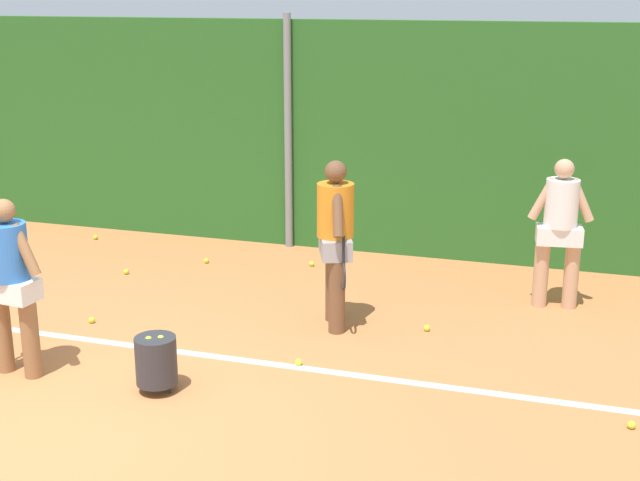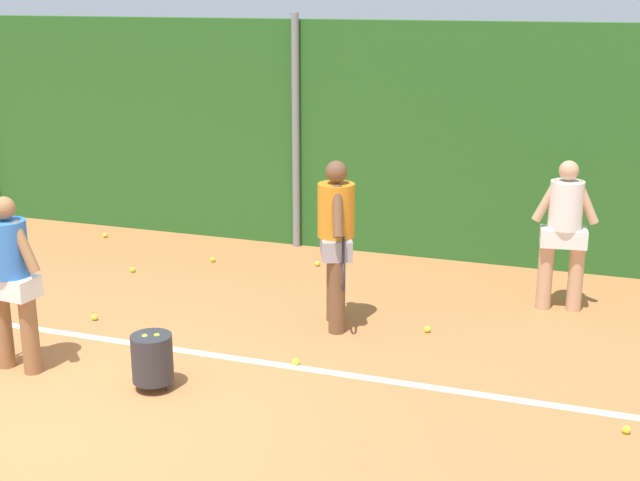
{
  "view_description": "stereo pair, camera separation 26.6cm",
  "coord_description": "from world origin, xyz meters",
  "px_view_note": "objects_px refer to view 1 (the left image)",
  "views": [
    {
      "loc": [
        3.77,
        -5.32,
        3.35
      ],
      "look_at": [
        1.32,
        2.49,
        0.98
      ],
      "focal_mm": 48.64,
      "sensor_mm": 36.0,
      "label": 1
    },
    {
      "loc": [
        4.02,
        -5.23,
        3.35
      ],
      "look_at": [
        1.32,
        2.49,
        0.98
      ],
      "focal_mm": 48.64,
      "sensor_mm": 36.0,
      "label": 2
    }
  ],
  "objects_px": {
    "tennis_ball_1": "(206,261)",
    "tennis_ball_2": "(631,425)",
    "player_midcourt": "(335,235)",
    "tennis_ball_0": "(126,272)",
    "player_foreground_near": "(10,278)",
    "ball_hopper": "(156,360)",
    "tennis_ball_7": "(95,237)",
    "tennis_ball_8": "(427,328)",
    "tennis_ball_5": "(92,320)",
    "player_backcourt_far": "(560,225)",
    "tennis_ball_11": "(312,264)",
    "tennis_ball_4": "(298,362)"
  },
  "relations": [
    {
      "from": "tennis_ball_1",
      "to": "tennis_ball_2",
      "type": "bearing_deg",
      "value": -30.4
    },
    {
      "from": "player_midcourt",
      "to": "tennis_ball_0",
      "type": "bearing_deg",
      "value": -128.64
    },
    {
      "from": "player_foreground_near",
      "to": "ball_hopper",
      "type": "height_order",
      "value": "player_foreground_near"
    },
    {
      "from": "player_midcourt",
      "to": "tennis_ball_7",
      "type": "xyz_separation_m",
      "value": [
        -4.11,
        2.09,
        -0.94
      ]
    },
    {
      "from": "player_midcourt",
      "to": "tennis_ball_2",
      "type": "bearing_deg",
      "value": 41.73
    },
    {
      "from": "ball_hopper",
      "to": "tennis_ball_8",
      "type": "height_order",
      "value": "ball_hopper"
    },
    {
      "from": "player_foreground_near",
      "to": "tennis_ball_8",
      "type": "relative_size",
      "value": 24.66
    },
    {
      "from": "player_foreground_near",
      "to": "tennis_ball_0",
      "type": "xyz_separation_m",
      "value": [
        -0.51,
        2.82,
        -0.88
      ]
    },
    {
      "from": "tennis_ball_5",
      "to": "tennis_ball_7",
      "type": "xyz_separation_m",
      "value": [
        -1.66,
        2.78,
        0.0
      ]
    },
    {
      "from": "player_foreground_near",
      "to": "player_backcourt_far",
      "type": "bearing_deg",
      "value": -138.41
    },
    {
      "from": "ball_hopper",
      "to": "tennis_ball_7",
      "type": "relative_size",
      "value": 7.78
    },
    {
      "from": "player_backcourt_far",
      "to": "tennis_ball_2",
      "type": "bearing_deg",
      "value": -82.27
    },
    {
      "from": "player_midcourt",
      "to": "player_backcourt_far",
      "type": "height_order",
      "value": "player_midcourt"
    },
    {
      "from": "tennis_ball_7",
      "to": "ball_hopper",
      "type": "bearing_deg",
      "value": -52.61
    },
    {
      "from": "player_backcourt_far",
      "to": "tennis_ball_2",
      "type": "distance_m",
      "value": 2.9
    },
    {
      "from": "player_midcourt",
      "to": "tennis_ball_11",
      "type": "xyz_separation_m",
      "value": [
        -0.85,
        1.84,
        -0.94
      ]
    },
    {
      "from": "tennis_ball_4",
      "to": "tennis_ball_0",
      "type": "bearing_deg",
      "value": 146.49
    },
    {
      "from": "tennis_ball_1",
      "to": "player_foreground_near",
      "type": "bearing_deg",
      "value": -93.86
    },
    {
      "from": "player_backcourt_far",
      "to": "tennis_ball_1",
      "type": "height_order",
      "value": "player_backcourt_far"
    },
    {
      "from": "player_backcourt_far",
      "to": "tennis_ball_11",
      "type": "xyz_separation_m",
      "value": [
        -2.99,
        0.57,
        -0.89
      ]
    },
    {
      "from": "tennis_ball_0",
      "to": "player_midcourt",
      "type": "bearing_deg",
      "value": -16.35
    },
    {
      "from": "tennis_ball_4",
      "to": "tennis_ball_8",
      "type": "xyz_separation_m",
      "value": [
        0.98,
        1.19,
        0.0
      ]
    },
    {
      "from": "player_backcourt_far",
      "to": "tennis_ball_0",
      "type": "distance_m",
      "value": 5.15
    },
    {
      "from": "tennis_ball_8",
      "to": "tennis_ball_2",
      "type": "bearing_deg",
      "value": -38.52
    },
    {
      "from": "player_backcourt_far",
      "to": "tennis_ball_1",
      "type": "relative_size",
      "value": 24.93
    },
    {
      "from": "tennis_ball_1",
      "to": "tennis_ball_11",
      "type": "bearing_deg",
      "value": 12.01
    },
    {
      "from": "tennis_ball_2",
      "to": "tennis_ball_5",
      "type": "height_order",
      "value": "same"
    },
    {
      "from": "player_backcourt_far",
      "to": "tennis_ball_5",
      "type": "relative_size",
      "value": 24.93
    },
    {
      "from": "tennis_ball_1",
      "to": "tennis_ball_5",
      "type": "height_order",
      "value": "same"
    },
    {
      "from": "tennis_ball_4",
      "to": "tennis_ball_7",
      "type": "distance_m",
      "value": 5.14
    },
    {
      "from": "ball_hopper",
      "to": "tennis_ball_5",
      "type": "xyz_separation_m",
      "value": [
        -1.41,
        1.23,
        -0.26
      ]
    },
    {
      "from": "tennis_ball_0",
      "to": "tennis_ball_7",
      "type": "bearing_deg",
      "value": 133.76
    },
    {
      "from": "player_midcourt",
      "to": "tennis_ball_1",
      "type": "xyz_separation_m",
      "value": [
        -2.17,
        1.56,
        -0.94
      ]
    },
    {
      "from": "player_foreground_near",
      "to": "tennis_ball_2",
      "type": "height_order",
      "value": "player_foreground_near"
    },
    {
      "from": "player_backcourt_far",
      "to": "tennis_ball_4",
      "type": "bearing_deg",
      "value": -140.88
    },
    {
      "from": "tennis_ball_5",
      "to": "player_foreground_near",
      "type": "bearing_deg",
      "value": -88.18
    },
    {
      "from": "tennis_ball_5",
      "to": "tennis_ball_4",
      "type": "bearing_deg",
      "value": -8.49
    },
    {
      "from": "tennis_ball_7",
      "to": "tennis_ball_11",
      "type": "xyz_separation_m",
      "value": [
        3.25,
        -0.25,
        0.0
      ]
    },
    {
      "from": "ball_hopper",
      "to": "tennis_ball_1",
      "type": "distance_m",
      "value": 3.67
    },
    {
      "from": "player_backcourt_far",
      "to": "tennis_ball_1",
      "type": "bearing_deg",
      "value": 168.5
    },
    {
      "from": "player_backcourt_far",
      "to": "tennis_ball_4",
      "type": "height_order",
      "value": "player_backcourt_far"
    },
    {
      "from": "tennis_ball_7",
      "to": "player_backcourt_far",
      "type": "bearing_deg",
      "value": -7.54
    },
    {
      "from": "tennis_ball_7",
      "to": "tennis_ball_1",
      "type": "bearing_deg",
      "value": -15.46
    },
    {
      "from": "tennis_ball_0",
      "to": "tennis_ball_8",
      "type": "distance_m",
      "value": 3.92
    },
    {
      "from": "tennis_ball_2",
      "to": "player_backcourt_far",
      "type": "bearing_deg",
      "value": 105.36
    },
    {
      "from": "tennis_ball_8",
      "to": "tennis_ball_5",
      "type": "bearing_deg",
      "value": -166.23
    },
    {
      "from": "player_foreground_near",
      "to": "tennis_ball_11",
      "type": "height_order",
      "value": "player_foreground_near"
    },
    {
      "from": "player_foreground_near",
      "to": "tennis_ball_2",
      "type": "distance_m",
      "value": 5.38
    },
    {
      "from": "ball_hopper",
      "to": "player_backcourt_far",
      "type": "bearing_deg",
      "value": 45.1
    },
    {
      "from": "player_foreground_near",
      "to": "tennis_ball_4",
      "type": "distance_m",
      "value": 2.68
    }
  ]
}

